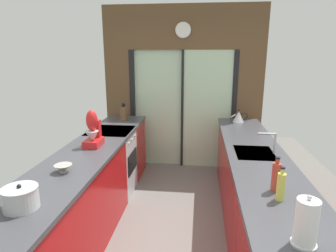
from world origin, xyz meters
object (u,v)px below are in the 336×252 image
(stock_pot, at_px, (21,198))
(soap_bottle_near, at_px, (281,186))
(kettle, at_px, (239,116))
(soap_bottle_far, at_px, (276,176))
(mixing_bowl, at_px, (63,168))
(paper_towel_roll, at_px, (306,223))
(oven_range, at_px, (112,162))
(stand_mixer, at_px, (93,132))
(knife_block, at_px, (124,113))

(stock_pot, distance_m, soap_bottle_near, 1.81)
(kettle, xyz_separation_m, soap_bottle_far, (-0.00, -2.28, 0.03))
(mixing_bowl, distance_m, paper_towel_roll, 1.95)
(oven_range, xyz_separation_m, stand_mixer, (0.02, -0.68, 0.63))
(kettle, xyz_separation_m, soap_bottle_near, (-0.00, -2.42, 0.02))
(paper_towel_roll, bearing_deg, mixing_bowl, 155.93)
(stock_pot, xyz_separation_m, kettle, (1.78, 2.74, 0.01))
(mixing_bowl, height_order, kettle, kettle)
(stand_mixer, bearing_deg, soap_bottle_far, -26.70)
(oven_range, distance_m, mixing_bowl, 1.51)
(kettle, relative_size, paper_towel_roll, 0.85)
(kettle, distance_m, soap_bottle_near, 2.42)
(knife_block, height_order, soap_bottle_near, knife_block)
(stock_pot, xyz_separation_m, soap_bottle_far, (1.78, 0.46, 0.04))
(kettle, height_order, paper_towel_roll, paper_towel_roll)
(oven_range, xyz_separation_m, knife_block, (0.02, 0.65, 0.57))
(knife_block, bearing_deg, oven_range, -91.63)
(stand_mixer, xyz_separation_m, kettle, (1.78, 1.38, -0.08))
(soap_bottle_near, relative_size, paper_towel_roll, 0.84)
(stock_pot, relative_size, soap_bottle_far, 0.87)
(kettle, xyz_separation_m, paper_towel_roll, (-0.00, -2.92, 0.05))
(stock_pot, distance_m, paper_towel_roll, 1.79)
(oven_range, distance_m, soap_bottle_far, 2.46)
(mixing_bowl, distance_m, soap_bottle_far, 1.79)
(mixing_bowl, distance_m, soap_bottle_near, 1.81)
(mixing_bowl, height_order, soap_bottle_far, soap_bottle_far)
(paper_towel_roll, bearing_deg, soap_bottle_far, 90.00)
(soap_bottle_far, relative_size, paper_towel_roll, 0.91)
(mixing_bowl, bearing_deg, stand_mixer, 90.00)
(mixing_bowl, bearing_deg, oven_range, 90.74)
(oven_range, relative_size, mixing_bowl, 5.84)
(soap_bottle_near, bearing_deg, oven_range, 136.36)
(oven_range, bearing_deg, soap_bottle_far, -41.12)
(soap_bottle_near, bearing_deg, soap_bottle_far, 90.00)
(mixing_bowl, xyz_separation_m, soap_bottle_far, (1.78, -0.15, 0.08))
(mixing_bowl, xyz_separation_m, stand_mixer, (0.00, 0.75, 0.12))
(kettle, bearing_deg, stand_mixer, -142.22)
(oven_range, distance_m, soap_bottle_near, 2.55)
(knife_block, xyz_separation_m, stock_pot, (0.00, -2.68, -0.03))
(knife_block, distance_m, kettle, 1.78)
(stock_pot, xyz_separation_m, paper_towel_roll, (1.78, -0.18, 0.06))
(mixing_bowl, relative_size, paper_towel_roll, 0.52)
(knife_block, xyz_separation_m, soap_bottle_far, (1.78, -2.22, 0.01))
(knife_block, relative_size, soap_bottle_far, 0.98)
(mixing_bowl, distance_m, kettle, 2.77)
(paper_towel_roll, bearing_deg, knife_block, 121.88)
(oven_range, height_order, stock_pot, stock_pot)
(soap_bottle_near, height_order, paper_towel_roll, paper_towel_roll)
(soap_bottle_far, bearing_deg, kettle, 89.95)
(oven_range, xyz_separation_m, kettle, (1.80, 0.71, 0.55))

